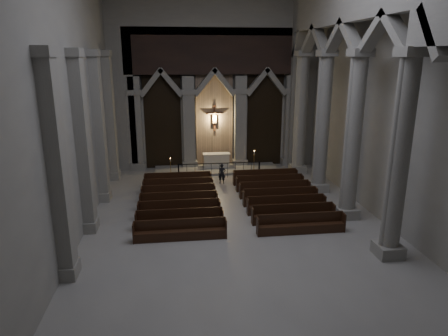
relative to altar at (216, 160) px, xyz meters
name	(u,v)px	position (x,y,z in m)	size (l,w,h in m)	color
room	(244,59)	(-0.04, -11.01, 6.96)	(24.00, 24.10, 12.00)	#9C9A94
sanctuary_wall	(214,72)	(-0.04, 0.53, 5.98)	(14.00, 0.77, 12.00)	gray
right_arcade	(362,53)	(5.46, -9.68, 7.19)	(1.00, 24.00, 12.00)	gray
left_pilasters	(92,138)	(-6.79, -7.51, 3.27)	(0.60, 13.00, 8.03)	gray
sanctuary_step	(216,169)	(-0.04, -0.41, -0.56)	(8.50, 2.60, 0.15)	gray
altar	(216,160)	(0.00, 0.00, 0.00)	(1.91, 0.76, 0.97)	beige
altar_rail	(219,168)	(-0.04, -2.25, 0.06)	(5.36, 0.09, 1.05)	black
candle_stand_left	(171,173)	(-3.18, -2.04, -0.25)	(0.24, 0.24, 1.42)	#A77C33
candle_stand_right	(254,167)	(2.42, -1.39, -0.21)	(0.27, 0.27, 1.57)	#A77C33
pews	(230,201)	(-0.04, -7.38, -0.35)	(9.43, 7.67, 0.90)	black
worshipper	(222,174)	(-0.01, -3.37, -0.01)	(0.46, 0.30, 1.25)	black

